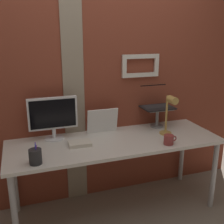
{
  "coord_description": "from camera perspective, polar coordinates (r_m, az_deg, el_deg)",
  "views": [
    {
      "loc": [
        -0.73,
        -2.16,
        1.74
      ],
      "look_at": [
        0.08,
        0.19,
        0.99
      ],
      "focal_mm": 44.07,
      "sensor_mm": 36.0,
      "label": 1
    }
  ],
  "objects": [
    {
      "name": "desk_lamp",
      "position": [
        2.68,
        11.85,
        0.2
      ],
      "size": [
        0.12,
        0.2,
        0.4
      ],
      "color": "tan",
      "rests_on": "desk"
    },
    {
      "name": "pen_cup",
      "position": [
        2.22,
        -15.61,
        -8.89
      ],
      "size": [
        0.1,
        0.1,
        0.17
      ],
      "color": "#262628",
      "rests_on": "desk"
    },
    {
      "name": "coffee_mug",
      "position": [
        2.54,
        11.72,
        -5.65
      ],
      "size": [
        0.13,
        0.09,
        0.09
      ],
      "color": "maroon",
      "rests_on": "desk"
    },
    {
      "name": "monitor",
      "position": [
        2.6,
        -12.16,
        -0.7
      ],
      "size": [
        0.45,
        0.18,
        0.41
      ],
      "color": "white",
      "rests_on": "desk"
    },
    {
      "name": "desk",
      "position": [
        2.62,
        0.72,
        -7.33
      ],
      "size": [
        1.99,
        0.68,
        0.74
      ],
      "color": "silver",
      "rests_on": "ground_plane"
    },
    {
      "name": "laptop",
      "position": [
        2.97,
        8.85,
        2.38
      ],
      "size": [
        0.33,
        0.29,
        0.24
      ],
      "color": "black",
      "rests_on": "laptop_stand"
    },
    {
      "name": "brick_wall_back",
      "position": [
        2.8,
        -3.54,
        6.02
      ],
      "size": [
        3.34,
        0.16,
        2.45
      ],
      "color": "brown",
      "rests_on": "ground_plane"
    },
    {
      "name": "ground_plane",
      "position": [
        2.87,
        -0.25,
        -20.66
      ],
      "size": [
        6.0,
        6.0,
        0.0
      ],
      "primitive_type": "plane",
      "color": "gray"
    },
    {
      "name": "whiteboard_panel",
      "position": [
        2.75,
        -1.98,
        -1.82
      ],
      "size": [
        0.31,
        0.06,
        0.25
      ],
      "primitive_type": "cube",
      "rotation": [
        0.18,
        0.0,
        0.0
      ],
      "color": "white",
      "rests_on": "desk"
    },
    {
      "name": "paper_clutter_stack",
      "position": [
        2.5,
        -6.71,
        -6.5
      ],
      "size": [
        0.21,
        0.15,
        0.03
      ],
      "primitive_type": "cube",
      "rotation": [
        0.0,
        0.0,
        -0.04
      ],
      "color": "silver",
      "rests_on": "desk"
    },
    {
      "name": "laptop_stand",
      "position": [
        2.95,
        9.37,
        -0.42
      ],
      "size": [
        0.28,
        0.22,
        0.21
      ],
      "color": "gray",
      "rests_on": "desk"
    }
  ]
}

